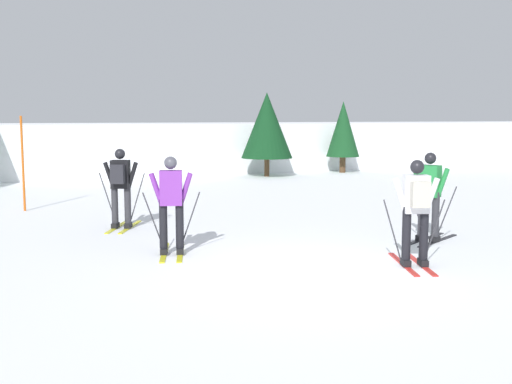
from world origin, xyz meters
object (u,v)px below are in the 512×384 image
Objects in this scene: skier_black at (120,184)px; skier_purple at (171,202)px; conifer_far_left at (343,129)px; conifer_far_right at (267,125)px; skier_white at (416,208)px; trail_marker_pole at (23,164)px; skier_green at (429,194)px.

skier_black and skier_purple have the same top height.
skier_purple is at bearing -82.62° from skier_black.
conifer_far_left is 0.91× the size of conifer_far_right.
skier_white is at bearing -104.05° from conifer_far_right.
conifer_far_right is (-3.71, -0.44, 0.19)m from conifer_far_left.
skier_black is 0.57× the size of conifer_far_left.
trail_marker_pole is 14.59m from conifer_far_left.
conifer_far_left is (13.00, 6.61, 0.64)m from trail_marker_pole.
conifer_far_left reaches higher than skier_black.
conifer_far_left is at bearing 6.81° from conifer_far_right.
skier_green is at bearing -113.46° from conifer_far_left.
skier_white is 6.40m from skier_black.
skier_black is 2.89m from skier_purple.
skier_green is (5.22, -3.58, -0.04)m from skier_black.
skier_white is 1.00× the size of skier_purple.
conifer_far_left is at bearing 64.12° from skier_white.
trail_marker_pole is 11.18m from conifer_far_right.
skier_purple is (0.37, -2.87, -0.04)m from skier_black.
conifer_far_left is at bearing 42.17° from skier_black.
skier_black is 12.26m from conifer_far_right.
skier_green is 1.00× the size of skier_purple.
skier_green is at bearing -8.32° from skier_purple.
skier_black is 0.51× the size of conifer_far_right.
trail_marker_pole reaches higher than skier_purple.
skier_purple is 0.71× the size of trail_marker_pole.
skier_white is 0.51× the size of conifer_far_right.
conifer_far_left is (7.43, 15.31, 0.89)m from skier_white.
skier_white is at bearing -57.39° from trail_marker_pole.
skier_purple is at bearing 171.68° from skier_green.
trail_marker_pole is at bearing 122.61° from skier_white.
skier_purple is 16.91m from conifer_far_left.
skier_green is (1.49, 1.62, -0.04)m from skier_white.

